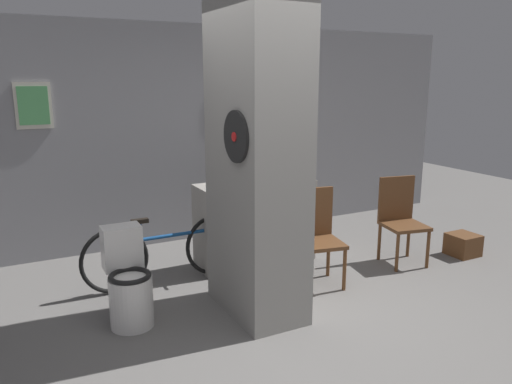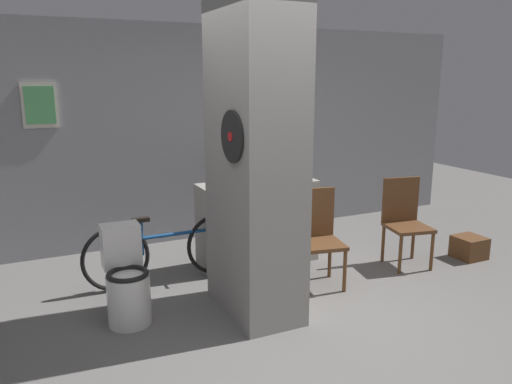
{
  "view_description": "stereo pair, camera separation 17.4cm",
  "coord_description": "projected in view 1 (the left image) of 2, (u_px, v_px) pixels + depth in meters",
  "views": [
    {
      "loc": [
        -1.96,
        -3.11,
        1.99
      ],
      "look_at": [
        0.11,
        0.88,
        0.95
      ],
      "focal_mm": 35.0,
      "sensor_mm": 36.0,
      "label": 1
    },
    {
      "loc": [
        -1.8,
        -3.19,
        1.99
      ],
      "look_at": [
        0.11,
        0.88,
        0.95
      ],
      "focal_mm": 35.0,
      "sensor_mm": 36.0,
      "label": 2
    }
  ],
  "objects": [
    {
      "name": "toilet",
      "position": [
        129.0,
        284.0,
        4.07
      ],
      "size": [
        0.35,
        0.51,
        0.79
      ],
      "color": "white",
      "rests_on": "ground_plane"
    },
    {
      "name": "bottle_tall",
      "position": [
        248.0,
        172.0,
        5.26
      ],
      "size": [
        0.09,
        0.09,
        0.29
      ],
      "color": "#267233",
      "rests_on": "counter_shelf"
    },
    {
      "name": "counter_shelf",
      "position": [
        255.0,
        223.0,
        5.39
      ],
      "size": [
        1.28,
        0.44,
        0.9
      ],
      "color": "gray",
      "rests_on": "ground_plane"
    },
    {
      "name": "floor_crate",
      "position": [
        463.0,
        245.0,
        5.69
      ],
      "size": [
        0.31,
        0.31,
        0.25
      ],
      "color": "brown",
      "rests_on": "ground_plane"
    },
    {
      "name": "chair_near_pillar",
      "position": [
        316.0,
        233.0,
        4.86
      ],
      "size": [
        0.49,
        0.49,
        0.93
      ],
      "rotation": [
        0.0,
        0.0,
        -0.19
      ],
      "color": "brown",
      "rests_on": "ground_plane"
    },
    {
      "name": "bicycle",
      "position": [
        168.0,
        251.0,
        4.86
      ],
      "size": [
        1.66,
        0.42,
        0.69
      ],
      "color": "black",
      "rests_on": "ground_plane"
    },
    {
      "name": "pillar_center",
      "position": [
        257.0,
        163.0,
        4.1
      ],
      "size": [
        0.56,
        0.95,
        2.6
      ],
      "color": "gray",
      "rests_on": "ground_plane"
    },
    {
      "name": "wall_back",
      "position": [
        181.0,
        135.0,
        6.0
      ],
      "size": [
        8.0,
        0.09,
        2.6
      ],
      "color": "gray",
      "rests_on": "ground_plane"
    },
    {
      "name": "chair_by_doorway",
      "position": [
        401.0,
        217.0,
        5.41
      ],
      "size": [
        0.5,
        0.5,
        0.93
      ],
      "rotation": [
        0.0,
        0.0,
        -0.2
      ],
      "color": "brown",
      "rests_on": "ground_plane"
    },
    {
      "name": "ground_plane",
      "position": [
        294.0,
        330.0,
        4.02
      ],
      "size": [
        14.0,
        14.0,
        0.0
      ],
      "primitive_type": "plane",
      "color": "slate"
    }
  ]
}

